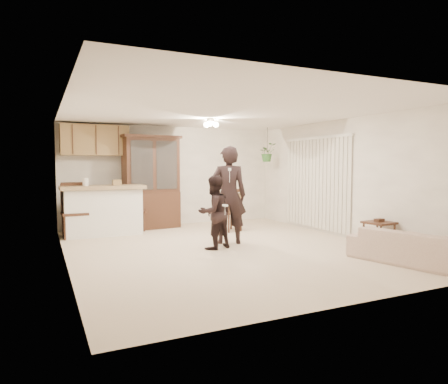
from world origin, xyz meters
name	(u,v)px	position (x,y,z in m)	size (l,w,h in m)	color
floor	(227,248)	(0.00, 0.00, 0.00)	(6.50, 6.50, 0.00)	beige
ceiling	(227,111)	(0.00, 0.00, 2.50)	(5.50, 6.50, 0.02)	white
wall_back	(172,176)	(0.00, 3.25, 1.25)	(5.50, 0.02, 2.50)	white
wall_front	(355,192)	(0.00, -3.25, 1.25)	(5.50, 0.02, 2.50)	white
wall_left	(64,184)	(-2.75, 0.00, 1.25)	(0.02, 6.50, 2.50)	white
wall_right	(344,178)	(2.75, 0.00, 1.25)	(0.02, 6.50, 2.50)	white
breakfast_bar	(103,213)	(-1.85, 2.35, 0.50)	(1.60, 0.55, 1.00)	white
bar_top	(103,187)	(-1.85, 2.35, 1.05)	(1.75, 0.70, 0.08)	tan
upper_cabinets	(95,140)	(-1.90, 3.07, 2.10)	(1.50, 0.34, 0.70)	olive
vertical_blinds	(316,184)	(2.71, 0.90, 1.10)	(0.06, 2.30, 2.10)	silver
ceiling_fixture	(211,123)	(0.20, 1.20, 2.40)	(0.36, 0.36, 0.20)	#FFECBF
hanging_plant	(267,153)	(2.30, 2.40, 1.85)	(0.43, 0.37, 0.48)	#275B24
plant_cord	(267,140)	(2.30, 2.40, 2.17)	(0.01, 0.01, 0.65)	#2A251E
sofa	(411,240)	(2.12, -2.22, 0.37)	(1.87, 0.73, 0.73)	beige
adult	(229,198)	(0.24, 0.42, 0.90)	(0.66, 0.43, 1.80)	black
child	(214,212)	(-0.22, 0.07, 0.68)	(0.66, 0.51, 1.35)	black
china_hutch	(151,183)	(-0.65, 2.88, 1.10)	(1.46, 0.68, 2.23)	#321C12
side_table	(379,235)	(2.47, -1.25, 0.26)	(0.51, 0.51, 0.57)	#321C12
chair_bar	(75,222)	(-2.44, 2.32, 0.33)	(0.54, 0.54, 1.16)	#321C12
chair_hutch_left	(138,218)	(-1.01, 2.73, 0.29)	(0.61, 0.61, 1.02)	#321C12
chair_hutch_right	(230,219)	(0.89, 1.70, 0.28)	(0.53, 0.53, 0.99)	#321C12
controller_adult	(230,169)	(0.07, 0.01, 1.45)	(0.05, 0.16, 0.05)	white
controller_child	(225,205)	(-0.14, -0.23, 0.82)	(0.04, 0.12, 0.04)	white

